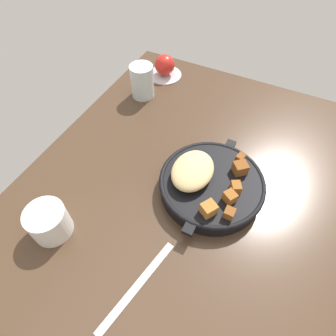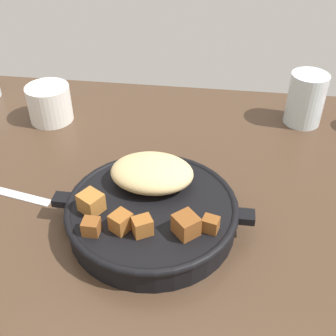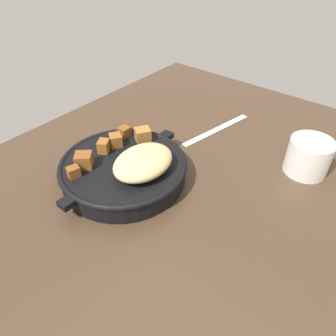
{
  "view_description": "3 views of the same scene",
  "coord_description": "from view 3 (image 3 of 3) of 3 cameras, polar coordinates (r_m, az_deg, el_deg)",
  "views": [
    {
      "loc": [
        -35.31,
        -15.03,
        59.07
      ],
      "look_at": [
        3.68,
        4.44,
        3.13
      ],
      "focal_mm": 30.19,
      "sensor_mm": 36.0,
      "label": 1
    },
    {
      "loc": [
        12.76,
        -52.76,
        46.62
      ],
      "look_at": [
        5.97,
        -2.47,
        7.63
      ],
      "focal_mm": 45.99,
      "sensor_mm": 36.0,
      "label": 2
    },
    {
      "loc": [
        36.66,
        30.63,
        42.23
      ],
      "look_at": [
        0.91,
        1.76,
        5.2
      ],
      "focal_mm": 33.52,
      "sensor_mm": 36.0,
      "label": 3
    }
  ],
  "objects": [
    {
      "name": "ground_plane",
      "position": [
        0.65,
        -0.71,
        -3.41
      ],
      "size": [
        108.92,
        78.0,
        2.4
      ],
      "primitive_type": "cube",
      "color": "#473323"
    },
    {
      "name": "cast_iron_skillet",
      "position": [
        0.63,
        -7.72,
        0.07
      ],
      "size": [
        29.87,
        25.51,
        8.3
      ],
      "color": "black",
      "rests_on": "ground_plane"
    },
    {
      "name": "butter_knife",
      "position": [
        0.81,
        8.84,
        6.95
      ],
      "size": [
        21.99,
        6.0,
        0.36
      ],
      "primitive_type": "cube",
      "rotation": [
        0.0,
        0.0,
        -0.2
      ],
      "color": "silver",
      "rests_on": "ground_plane"
    },
    {
      "name": "ceramic_mug_white",
      "position": [
        0.7,
        24.18,
        1.91
      ],
      "size": [
        8.76,
        8.76,
        7.47
      ],
      "primitive_type": "cylinder",
      "color": "silver",
      "rests_on": "ground_plane"
    }
  ]
}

